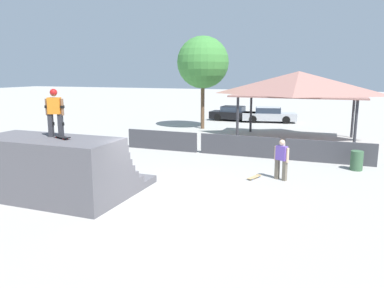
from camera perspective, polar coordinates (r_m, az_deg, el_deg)
name	(u,v)px	position (r m, az deg, el deg)	size (l,w,h in m)	color
ground_plane	(161,200)	(12.65, -4.71, -8.50)	(160.00, 160.00, 0.00)	#A3A09B
quarter_pipe_ramp	(58,170)	(13.56, -19.74, -3.78)	(4.78, 4.07, 2.08)	#565459
skater_on_deck	(55,109)	(13.07, -20.19, 4.96)	(0.68, 0.34, 1.58)	#2D2D33
skateboard_on_deck	(62,137)	(12.74, -19.16, 1.02)	(0.82, 0.50, 0.09)	red
bystander_walking	(281,158)	(15.08, 13.47, -2.03)	(0.63, 0.38, 1.62)	#6B6051
skateboard_on_ground	(255,177)	(15.28, 9.51, -4.96)	(0.48, 0.82, 0.09)	blue
barrier_fence	(239,146)	(19.10, 7.19, -0.27)	(12.71, 0.12, 1.05)	#3D3D42
pavilion_shelter	(299,84)	(24.35, 15.93, 8.78)	(7.85, 4.59, 4.26)	#2D2D33
tree_beside_pavilion	(203,63)	(28.03, 1.66, 12.30)	(3.80, 3.80, 6.80)	brown
trash_bin	(357,161)	(17.72, 23.80, -2.33)	(0.52, 0.52, 0.85)	#385B3D
parked_car_black	(234,114)	(33.14, 6.39, 4.60)	(4.18, 1.84, 1.27)	black
parked_car_silver	(269,115)	(32.57, 11.65, 4.34)	(4.70, 2.46, 1.27)	#A8AAAF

